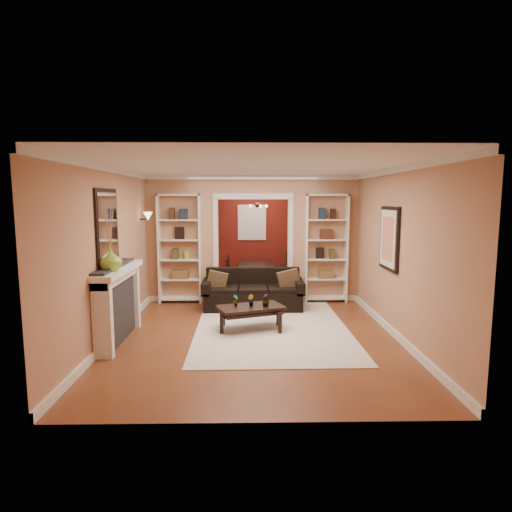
{
  "coord_description": "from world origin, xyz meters",
  "views": [
    {
      "loc": [
        -0.11,
        -7.97,
        2.19
      ],
      "look_at": [
        0.03,
        -0.8,
        1.24
      ],
      "focal_mm": 30.0,
      "sensor_mm": 36.0,
      "label": 1
    }
  ],
  "objects_px": {
    "bookshelf_left": "(180,249)",
    "dining_table": "(258,275)",
    "coffee_table": "(251,318)",
    "fireplace": "(120,305)",
    "sofa": "(253,289)",
    "bookshelf_right": "(326,249)"
  },
  "relations": [
    {
      "from": "bookshelf_right",
      "to": "sofa",
      "type": "bearing_deg",
      "value": -159.62
    },
    {
      "from": "coffee_table",
      "to": "bookshelf_left",
      "type": "bearing_deg",
      "value": 106.78
    },
    {
      "from": "bookshelf_right",
      "to": "coffee_table",
      "type": "bearing_deg",
      "value": -129.04
    },
    {
      "from": "bookshelf_right",
      "to": "fireplace",
      "type": "distance_m",
      "value": 4.47
    },
    {
      "from": "fireplace",
      "to": "sofa",
      "type": "bearing_deg",
      "value": 43.16
    },
    {
      "from": "bookshelf_left",
      "to": "dining_table",
      "type": "bearing_deg",
      "value": 45.39
    },
    {
      "from": "sofa",
      "to": "bookshelf_left",
      "type": "height_order",
      "value": "bookshelf_left"
    },
    {
      "from": "sofa",
      "to": "fireplace",
      "type": "relative_size",
      "value": 1.19
    },
    {
      "from": "sofa",
      "to": "fireplace",
      "type": "height_order",
      "value": "fireplace"
    },
    {
      "from": "bookshelf_right",
      "to": "dining_table",
      "type": "relative_size",
      "value": 1.42
    },
    {
      "from": "coffee_table",
      "to": "fireplace",
      "type": "bearing_deg",
      "value": 174.97
    },
    {
      "from": "sofa",
      "to": "dining_table",
      "type": "height_order",
      "value": "sofa"
    },
    {
      "from": "sofa",
      "to": "fireplace",
      "type": "xyz_separation_m",
      "value": [
        -2.08,
        -1.95,
        0.19
      ]
    },
    {
      "from": "coffee_table",
      "to": "fireplace",
      "type": "height_order",
      "value": "fireplace"
    },
    {
      "from": "coffee_table",
      "to": "dining_table",
      "type": "height_order",
      "value": "dining_table"
    },
    {
      "from": "fireplace",
      "to": "dining_table",
      "type": "relative_size",
      "value": 1.05
    },
    {
      "from": "sofa",
      "to": "bookshelf_right",
      "type": "distance_m",
      "value": 1.83
    },
    {
      "from": "bookshelf_left",
      "to": "bookshelf_right",
      "type": "distance_m",
      "value": 3.1
    },
    {
      "from": "coffee_table",
      "to": "bookshelf_right",
      "type": "xyz_separation_m",
      "value": [
        1.62,
        1.99,
        0.95
      ]
    },
    {
      "from": "bookshelf_left",
      "to": "dining_table",
      "type": "xyz_separation_m",
      "value": [
        1.68,
        1.7,
        -0.87
      ]
    },
    {
      "from": "dining_table",
      "to": "sofa",
      "type": "bearing_deg",
      "value": 176.46
    },
    {
      "from": "bookshelf_left",
      "to": "fireplace",
      "type": "bearing_deg",
      "value": -102.05
    }
  ]
}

